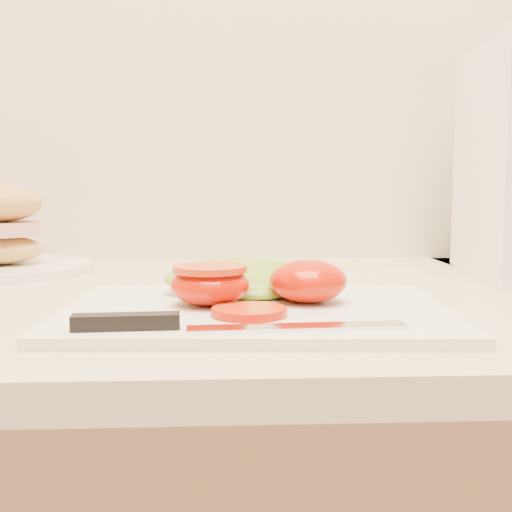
{
  "coord_description": "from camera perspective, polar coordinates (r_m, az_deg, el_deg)",
  "views": [
    {
      "loc": [
        -0.17,
        0.96,
        1.05
      ],
      "look_at": [
        -0.14,
        1.55,
        0.99
      ],
      "focal_mm": 45.0,
      "sensor_mm": 36.0,
      "label": 1
    }
  ],
  "objects": [
    {
      "name": "tomato_slice_0",
      "position": [
        0.54,
        -0.62,
        -4.96
      ],
      "size": [
        0.06,
        0.06,
        0.01
      ],
      "primitive_type": "cylinder",
      "color": "#CA4E1E",
      "rests_on": "cutting_board"
    },
    {
      "name": "tomato_half_cut",
      "position": [
        0.59,
        -4.11,
        -2.43
      ],
      "size": [
        0.07,
        0.07,
        0.04
      ],
      "color": "red",
      "rests_on": "cutting_board"
    },
    {
      "name": "knife",
      "position": [
        0.5,
        -5.59,
        -6.03
      ],
      "size": [
        0.26,
        0.03,
        0.01
      ],
      "rotation": [
        0.0,
        0.0,
        0.06
      ],
      "color": "silver",
      "rests_on": "cutting_board"
    },
    {
      "name": "lettuce_leaf_0",
      "position": [
        0.66,
        -1.21,
        -2.01
      ],
      "size": [
        0.16,
        0.11,
        0.03
      ],
      "primitive_type": "ellipsoid",
      "rotation": [
        0.0,
        0.0,
        0.06
      ],
      "color": "#7FB22F",
      "rests_on": "cutting_board"
    },
    {
      "name": "tomato_half_dome",
      "position": [
        0.61,
        4.65,
        -2.23
      ],
      "size": [
        0.07,
        0.07,
        0.04
      ],
      "primitive_type": "ellipsoid",
      "color": "red",
      "rests_on": "cutting_board"
    },
    {
      "name": "sandwich_plate",
      "position": [
        0.95,
        -21.79,
        1.26
      ],
      "size": [
        0.25,
        0.25,
        0.12
      ],
      "rotation": [
        0.0,
        0.0,
        0.16
      ],
      "color": "white",
      "rests_on": "counter"
    },
    {
      "name": "cutting_board",
      "position": [
        0.59,
        0.05,
        -4.95
      ],
      "size": [
        0.36,
        0.27,
        0.01
      ],
      "primitive_type": "cube",
      "rotation": [
        0.0,
        0.0,
        -0.05
      ],
      "color": "white",
      "rests_on": "counter"
    }
  ]
}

